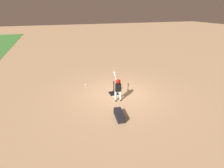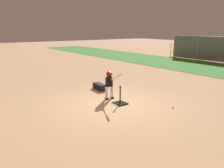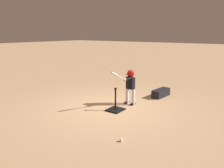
{
  "view_description": "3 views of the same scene",
  "coord_description": "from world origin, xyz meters",
  "px_view_note": "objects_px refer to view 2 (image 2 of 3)",
  "views": [
    {
      "loc": [
        -7.93,
        3.11,
        4.29
      ],
      "look_at": [
        -0.06,
        0.44,
        0.67
      ],
      "focal_mm": 28.0,
      "sensor_mm": 36.0,
      "label": 1
    },
    {
      "loc": [
        6.35,
        -4.84,
        2.83
      ],
      "look_at": [
        -0.45,
        0.3,
        0.69
      ],
      "focal_mm": 35.0,
      "sensor_mm": 36.0,
      "label": 2
    },
    {
      "loc": [
        5.33,
        3.91,
        2.34
      ],
      "look_at": [
        0.02,
        0.1,
        0.8
      ],
      "focal_mm": 35.0,
      "sensor_mm": 36.0,
      "label": 3
    }
  ],
  "objects_px": {
    "batting_tee": "(120,102)",
    "equipment_bag": "(99,87)",
    "baseball": "(173,107)",
    "batter_child": "(110,82)",
    "bleachers_left_center": "(190,51)"
  },
  "relations": [
    {
      "from": "baseball",
      "to": "equipment_bag",
      "type": "relative_size",
      "value": 0.09
    },
    {
      "from": "baseball",
      "to": "bleachers_left_center",
      "type": "height_order",
      "value": "bleachers_left_center"
    },
    {
      "from": "batter_child",
      "to": "bleachers_left_center",
      "type": "xyz_separation_m",
      "value": [
        -6.39,
        15.11,
        -0.11
      ]
    },
    {
      "from": "baseball",
      "to": "equipment_bag",
      "type": "height_order",
      "value": "equipment_bag"
    },
    {
      "from": "bleachers_left_center",
      "to": "equipment_bag",
      "type": "xyz_separation_m",
      "value": [
        4.91,
        -14.63,
        -0.5
      ]
    },
    {
      "from": "batting_tee",
      "to": "batter_child",
      "type": "distance_m",
      "value": 1.0
    },
    {
      "from": "batting_tee",
      "to": "bleachers_left_center",
      "type": "relative_size",
      "value": 0.19
    },
    {
      "from": "bleachers_left_center",
      "to": "batter_child",
      "type": "bearing_deg",
      "value": -67.09
    },
    {
      "from": "batting_tee",
      "to": "baseball",
      "type": "xyz_separation_m",
      "value": [
        1.56,
        1.24,
        -0.05
      ]
    },
    {
      "from": "batter_child",
      "to": "baseball",
      "type": "height_order",
      "value": "batter_child"
    },
    {
      "from": "batter_child",
      "to": "equipment_bag",
      "type": "relative_size",
      "value": 1.47
    },
    {
      "from": "batting_tee",
      "to": "batter_child",
      "type": "relative_size",
      "value": 0.58
    },
    {
      "from": "batting_tee",
      "to": "bleachers_left_center",
      "type": "distance_m",
      "value": 16.76
    },
    {
      "from": "batting_tee",
      "to": "equipment_bag",
      "type": "height_order",
      "value": "batting_tee"
    },
    {
      "from": "batter_child",
      "to": "bleachers_left_center",
      "type": "bearing_deg",
      "value": 112.91
    }
  ]
}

